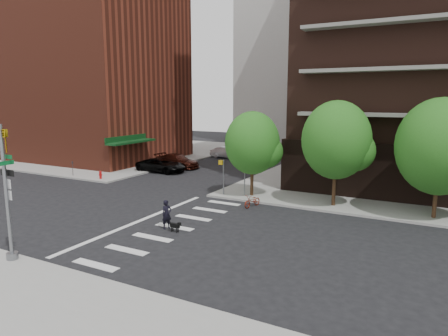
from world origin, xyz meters
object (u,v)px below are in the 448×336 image
(traffic_signal, at_px, (8,204))
(scooter, at_px, (252,201))
(dog_walker, at_px, (167,214))
(parked_car_maroon, at_px, (177,161))
(parked_car_silver, at_px, (228,153))
(fire_hydrant, at_px, (100,174))
(parked_car_black, at_px, (161,165))

(traffic_signal, relative_size, scooter, 3.70)
(dog_walker, bearing_deg, scooter, 1.50)
(parked_car_maroon, relative_size, dog_walker, 3.06)
(parked_car_silver, bearing_deg, parked_car_maroon, 173.79)
(fire_hydrant, relative_size, scooter, 0.45)
(traffic_signal, height_order, parked_car_black, traffic_signal)
(parked_car_black, xyz_separation_m, parked_car_silver, (1.47, 11.49, 0.01))
(traffic_signal, distance_m, parked_car_silver, 33.33)
(parked_car_maroon, height_order, parked_car_silver, parked_car_maroon)
(fire_hydrant, bearing_deg, traffic_signal, -56.74)
(parked_car_silver, relative_size, scooter, 2.65)
(fire_hydrant, distance_m, scooter, 15.77)
(parked_car_black, height_order, scooter, parked_car_black)
(scooter, bearing_deg, fire_hydrant, -173.73)
(scooter, relative_size, dog_walker, 0.98)
(fire_hydrant, xyz_separation_m, parked_car_black, (2.30, 5.89, 0.15))
(parked_car_black, height_order, dog_walker, dog_walker)
(parked_car_maroon, bearing_deg, dog_walker, -143.24)
(traffic_signal, relative_size, parked_car_black, 1.18)
(parked_car_maroon, distance_m, dog_walker, 20.18)
(parked_car_black, bearing_deg, dog_walker, -143.87)
(parked_car_silver, height_order, scooter, parked_car_silver)
(parked_car_maroon, bearing_deg, parked_car_silver, -5.87)
(traffic_signal, relative_size, parked_car_maroon, 1.19)
(parked_car_black, xyz_separation_m, dog_walker, (10.99, -14.12, 0.12))
(traffic_signal, relative_size, fire_hydrant, 8.20)
(fire_hydrant, distance_m, parked_car_maroon, 9.00)
(parked_car_silver, distance_m, scooter, 22.57)
(parked_car_silver, xyz_separation_m, scooter, (11.89, -19.18, -0.28))
(dog_walker, bearing_deg, parked_car_maroon, 54.78)
(parked_car_maroon, xyz_separation_m, dog_walker, (10.99, -16.92, 0.09))
(traffic_signal, height_order, fire_hydrant, traffic_signal)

